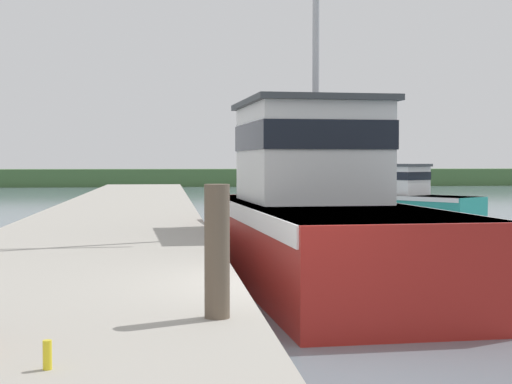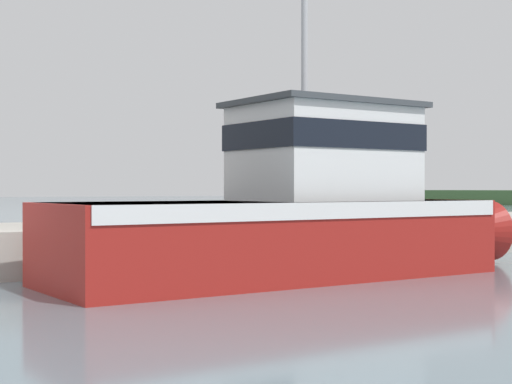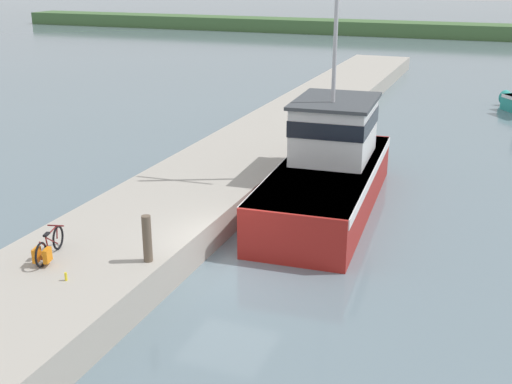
% 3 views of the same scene
% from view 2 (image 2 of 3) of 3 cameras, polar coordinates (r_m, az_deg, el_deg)
% --- Properties ---
extents(fishing_boat_main, '(3.81, 11.48, 10.34)m').
position_cam_2_polar(fishing_boat_main, '(16.57, 3.29, -1.29)').
color(fishing_boat_main, maroon).
rests_on(fishing_boat_main, ground_plane).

